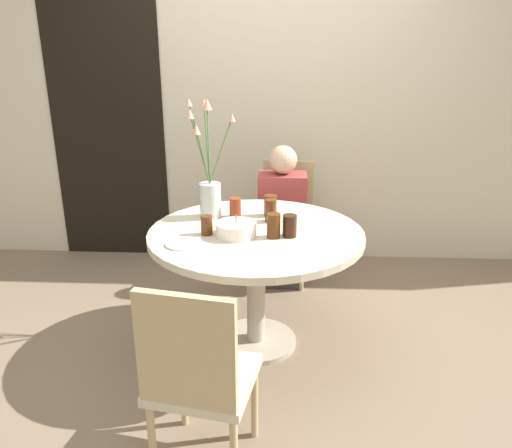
# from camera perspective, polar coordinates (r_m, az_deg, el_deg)

# --- Properties ---
(ground_plane) EXTENTS (16.00, 16.00, 0.00)m
(ground_plane) POSITION_cam_1_polar(r_m,az_deg,el_deg) (3.10, 0.00, -13.37)
(ground_plane) COLOR #7A6651
(wall_back) EXTENTS (8.00, 0.05, 2.60)m
(wall_back) POSITION_cam_1_polar(r_m,az_deg,el_deg) (3.99, 0.99, 14.07)
(wall_back) COLOR beige
(wall_back) RESTS_ON ground_plane
(doorway_panel) EXTENTS (0.90, 0.01, 2.05)m
(doorway_panel) POSITION_cam_1_polar(r_m,az_deg,el_deg) (4.23, -16.51, 9.83)
(doorway_panel) COLOR black
(doorway_panel) RESTS_ON ground_plane
(dining_table) EXTENTS (1.20, 1.20, 0.72)m
(dining_table) POSITION_cam_1_polar(r_m,az_deg,el_deg) (2.82, 0.00, -3.10)
(dining_table) COLOR beige
(dining_table) RESTS_ON ground_plane
(chair_right_flank) EXTENTS (0.46, 0.46, 0.88)m
(chair_right_flank) POSITION_cam_1_polar(r_m,az_deg,el_deg) (3.77, 3.39, 1.11)
(chair_right_flank) COLOR beige
(chair_right_flank) RESTS_ON ground_plane
(chair_near_front) EXTENTS (0.47, 0.47, 0.88)m
(chair_near_front) POSITION_cam_1_polar(r_m,az_deg,el_deg) (2.04, -6.75, -16.56)
(chair_near_front) COLOR beige
(chair_near_front) RESTS_ON ground_plane
(birthday_cake) EXTENTS (0.22, 0.22, 0.12)m
(birthday_cake) POSITION_cam_1_polar(r_m,az_deg,el_deg) (2.69, -2.28, -0.61)
(birthday_cake) COLOR white
(birthday_cake) RESTS_ON dining_table
(flower_vase) EXTENTS (0.30, 0.32, 0.69)m
(flower_vase) POSITION_cam_1_polar(r_m,az_deg,el_deg) (2.96, -5.39, 4.54)
(flower_vase) COLOR silver
(flower_vase) RESTS_ON dining_table
(side_plate) EXTENTS (0.18, 0.18, 0.01)m
(side_plate) POSITION_cam_1_polar(r_m,az_deg,el_deg) (2.61, -8.32, -2.24)
(side_plate) COLOR white
(side_plate) RESTS_ON dining_table
(drink_glass_0) EXTENTS (0.08, 0.08, 0.12)m
(drink_glass_0) POSITION_cam_1_polar(r_m,az_deg,el_deg) (2.68, 3.87, -0.21)
(drink_glass_0) COLOR #33190C
(drink_glass_0) RESTS_ON dining_table
(drink_glass_1) EXTENTS (0.07, 0.07, 0.13)m
(drink_glass_1) POSITION_cam_1_polar(r_m,az_deg,el_deg) (2.90, 1.70, 1.53)
(drink_glass_1) COLOR #51280F
(drink_glass_1) RESTS_ON dining_table
(drink_glass_2) EXTENTS (0.06, 0.06, 0.11)m
(drink_glass_2) POSITION_cam_1_polar(r_m,az_deg,el_deg) (2.72, -5.66, -0.13)
(drink_glass_2) COLOR #51280F
(drink_glass_2) RESTS_ON dining_table
(drink_glass_3) EXTENTS (0.07, 0.07, 0.13)m
(drink_glass_3) POSITION_cam_1_polar(r_m,az_deg,el_deg) (2.66, 2.02, -0.19)
(drink_glass_3) COLOR #51280F
(drink_glass_3) RESTS_ON dining_table
(drink_glass_4) EXTENTS (0.08, 0.08, 0.13)m
(drink_glass_4) POSITION_cam_1_polar(r_m,az_deg,el_deg) (3.01, 1.65, 2.13)
(drink_glass_4) COLOR #51280F
(drink_glass_4) RESTS_ON dining_table
(drink_glass_5) EXTENTS (0.07, 0.07, 0.12)m
(drink_glass_5) POSITION_cam_1_polar(r_m,az_deg,el_deg) (2.98, -2.39, 1.90)
(drink_glass_5) COLOR maroon
(drink_glass_5) RESTS_ON dining_table
(person_boy) EXTENTS (0.34, 0.24, 1.04)m
(person_boy) POSITION_cam_1_polar(r_m,az_deg,el_deg) (3.62, 2.96, 0.28)
(person_boy) COLOR #383333
(person_boy) RESTS_ON ground_plane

